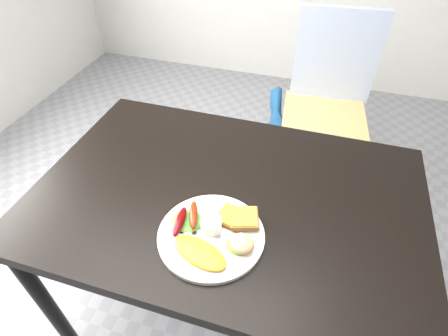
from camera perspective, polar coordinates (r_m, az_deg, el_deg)
The scene contains 15 objects.
room_floor at distance 1.72m, azimuth 0.40°, elevation -21.78°, with size 4.00×4.50×0.02m, color gray.
dining_table at distance 1.10m, azimuth 0.58°, elevation -4.71°, with size 1.20×0.80×0.04m, color black.
dining_chair at distance 2.01m, azimuth 15.93°, elevation 7.81°, with size 0.44×0.44×0.05m, color tan.
person at distance 1.56m, azimuth 15.56°, elevation 14.13°, with size 0.60×0.40×1.68m, color #20568D.
plate at distance 0.98m, azimuth -2.11°, elevation -10.94°, with size 0.29×0.29×0.01m, color white.
lettuce_left at distance 1.00m, azimuth -6.03°, elevation -8.55°, with size 0.09×0.08×0.01m, color #5C8F2D.
lettuce_right at distance 0.94m, azimuth 2.28°, elevation -12.59°, with size 0.07×0.06×0.01m, color #499D1C.
omelette at distance 0.93m, azimuth -4.00°, elevation -13.61°, with size 0.16×0.08×0.02m, color gold.
sausage_a at distance 0.98m, azimuth -7.23°, elevation -8.64°, with size 0.03×0.11×0.03m, color #680405.
sausage_b at distance 0.99m, azimuth -4.98°, elevation -7.59°, with size 0.02×0.10×0.02m, color maroon.
ramekin at distance 0.97m, azimuth -2.11°, elevation -9.28°, with size 0.06×0.06×0.03m, color white.
toast_a at distance 1.00m, azimuth 1.32°, elevation -8.07°, with size 0.08×0.08×0.01m, color brown.
toast_b at distance 0.98m, azimuth 3.31°, elevation -8.19°, with size 0.08×0.08×0.01m, color olive.
potato_salad at distance 0.92m, azimuth 2.92°, elevation -12.22°, with size 0.07×0.06×0.04m, color beige.
fork at distance 0.97m, azimuth -4.64°, elevation -10.65°, with size 0.17×0.01×0.00m, color #ADAFB7.
Camera 1 is at (0.21, -0.72, 1.54)m, focal length 28.00 mm.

